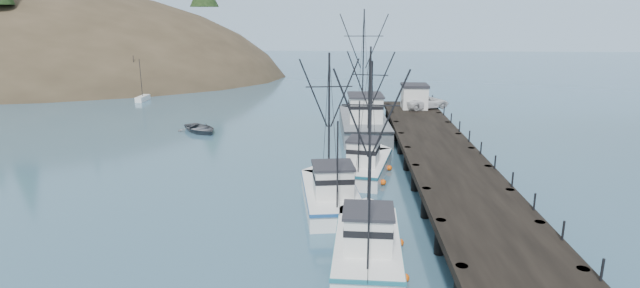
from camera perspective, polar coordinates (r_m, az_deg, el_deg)
The scene contains 12 objects.
ground at distance 27.92m, azimuth -10.48°, elevation -12.62°, with size 400.00×400.00×0.00m, color #31556D.
pier at distance 42.28m, azimuth 13.46°, elevation -0.78°, with size 6.00×44.00×2.00m.
distant_ridge at distance 194.52m, azimuth 4.12°, elevation 10.98°, with size 360.00×40.00×26.00m, color #9EB2C6.
distant_ridge_far at distance 214.48m, azimuth -9.70°, elevation 11.16°, with size 180.00×25.00×18.00m, color silver.
moored_sailboats at distance 91.11m, azimuth -21.00°, elevation 5.97°, with size 14.63×21.24×6.35m.
trawler_near at distance 27.36m, azimuth 5.44°, elevation -11.11°, with size 3.79×10.48×10.73m.
trawler_mid at distance 34.23m, azimuth 1.18°, elevation -5.60°, with size 4.78×10.63×10.56m.
trawler_far at distance 40.74m, azimuth 5.29°, elevation -2.29°, with size 4.98×10.21×10.54m.
work_vessel at distance 54.58m, azimuth 4.94°, elevation 2.55°, with size 5.46×16.23×13.48m.
pier_shed at distance 58.90m, azimuth 10.73°, elevation 5.42°, with size 3.00×3.20×2.80m.
pickup_truck at distance 59.15m, azimuth 11.98°, elevation 4.75°, with size 2.54×5.50×1.53m, color silver.
motorboat at distance 56.55m, azimuth -13.50°, elevation 1.34°, with size 3.77×5.29×1.09m, color #4F5358.
Camera 1 is at (6.19, -24.06, 12.73)m, focal length 28.00 mm.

